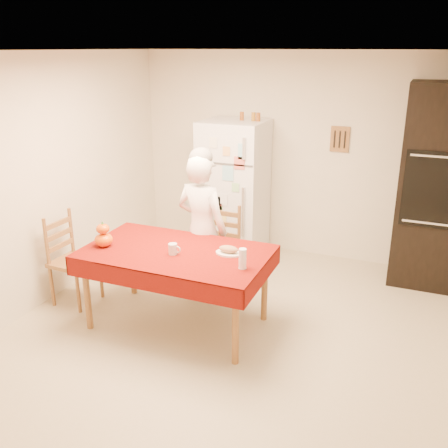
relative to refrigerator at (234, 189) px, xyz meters
The scene contains 17 objects.
floor 2.16m from the refrigerator, 70.93° to the right, with size 4.50×4.50×0.00m, color tan.
room_shell 2.13m from the refrigerator, 70.89° to the right, with size 4.02×4.52×2.51m.
refrigerator is the anchor object (origin of this frame).
oven_cabinet 2.29m from the refrigerator, ahead, with size 0.70×0.62×2.20m.
dining_table 1.87m from the refrigerator, 85.38° to the right, with size 1.70×1.00×0.76m.
chair_far 1.09m from the refrigerator, 77.13° to the right, with size 0.44×0.42×0.95m.
chair_left 2.17m from the refrigerator, 120.63° to the right, with size 0.42×0.44×0.95m.
seated_woman 1.29m from the refrigerator, 83.22° to the right, with size 0.57×0.37×1.56m, color white.
coffee_mug 1.94m from the refrigerator, 85.19° to the right, with size 0.08×0.08×0.10m, color silver.
pumpkin_lower 2.08m from the refrigerator, 104.61° to the right, with size 0.17×0.17×0.13m, color #CD4104.
pumpkin_upper 2.08m from the refrigerator, 104.61° to the right, with size 0.12×0.12×0.09m, color red.
wine_glass 2.16m from the refrigerator, 66.81° to the right, with size 0.07×0.07×0.18m, color white.
bread_plate 1.86m from the refrigerator, 70.20° to the right, with size 0.24×0.24×0.02m, color white.
bread_loaf 1.86m from the refrigerator, 70.20° to the right, with size 0.18×0.10×0.06m, color tan.
spice_jar_left 0.90m from the refrigerator, 33.19° to the left, with size 0.05×0.05×0.10m, color brown.
spice_jar_mid 0.93m from the refrigerator, 12.68° to the left, with size 0.05×0.05×0.10m, color #99661B.
spice_jar_right 0.94m from the refrigerator, 10.10° to the left, with size 0.05×0.05×0.10m, color brown.
Camera 1 is at (1.51, -3.72, 2.52)m, focal length 40.00 mm.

